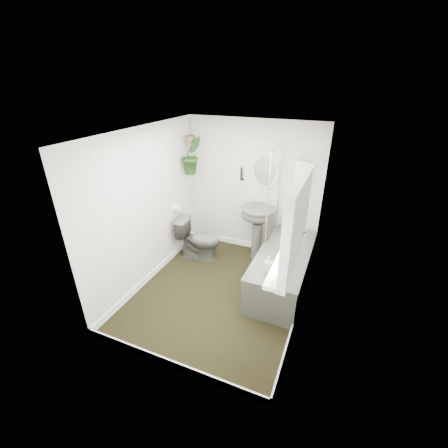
% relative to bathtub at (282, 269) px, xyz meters
% --- Properties ---
extents(floor, '(2.30, 2.80, 0.02)m').
position_rel_bathtub_xyz_m(floor, '(-0.80, -0.50, -0.30)').
color(floor, '#2D2A12').
rests_on(floor, ground).
extents(ceiling, '(2.30, 2.80, 0.02)m').
position_rel_bathtub_xyz_m(ceiling, '(-0.80, -0.50, 2.02)').
color(ceiling, white).
rests_on(ceiling, ground).
extents(wall_back, '(2.30, 0.02, 2.30)m').
position_rel_bathtub_xyz_m(wall_back, '(-0.80, 0.91, 0.86)').
color(wall_back, silver).
rests_on(wall_back, ground).
extents(wall_front, '(2.30, 0.02, 2.30)m').
position_rel_bathtub_xyz_m(wall_front, '(-0.80, -1.91, 0.86)').
color(wall_front, silver).
rests_on(wall_front, ground).
extents(wall_left, '(0.02, 2.80, 2.30)m').
position_rel_bathtub_xyz_m(wall_left, '(-1.96, -0.50, 0.86)').
color(wall_left, silver).
rests_on(wall_left, ground).
extents(wall_right, '(0.02, 2.80, 2.30)m').
position_rel_bathtub_xyz_m(wall_right, '(0.36, -0.50, 0.86)').
color(wall_right, silver).
rests_on(wall_right, ground).
extents(skirting, '(2.30, 2.80, 0.10)m').
position_rel_bathtub_xyz_m(skirting, '(-0.80, -0.50, -0.24)').
color(skirting, white).
rests_on(skirting, floor).
extents(bathtub, '(0.72, 1.72, 0.58)m').
position_rel_bathtub_xyz_m(bathtub, '(0.00, 0.00, 0.00)').
color(bathtub, '#474940').
rests_on(bathtub, floor).
extents(bath_screen, '(0.04, 0.72, 1.40)m').
position_rel_bathtub_xyz_m(bath_screen, '(-0.33, 0.49, 0.99)').
color(bath_screen, silver).
rests_on(bath_screen, bathtub).
extents(shower_box, '(0.20, 0.10, 0.35)m').
position_rel_bathtub_xyz_m(shower_box, '(0.00, 0.84, 1.26)').
color(shower_box, white).
rests_on(shower_box, wall_back).
extents(oval_mirror, '(0.46, 0.03, 0.62)m').
position_rel_bathtub_xyz_m(oval_mirror, '(-0.59, 0.87, 1.21)').
color(oval_mirror, beige).
rests_on(oval_mirror, wall_back).
extents(wall_sconce, '(0.04, 0.04, 0.22)m').
position_rel_bathtub_xyz_m(wall_sconce, '(-0.99, 0.86, 1.11)').
color(wall_sconce, black).
rests_on(wall_sconce, wall_back).
extents(toilet_roll_holder, '(0.11, 0.11, 0.11)m').
position_rel_bathtub_xyz_m(toilet_roll_holder, '(-1.90, 0.20, 0.61)').
color(toilet_roll_holder, white).
rests_on(toilet_roll_holder, wall_left).
extents(window_recess, '(0.08, 1.00, 0.90)m').
position_rel_bathtub_xyz_m(window_recess, '(0.29, -1.20, 1.36)').
color(window_recess, white).
rests_on(window_recess, wall_right).
extents(window_sill, '(0.18, 1.00, 0.04)m').
position_rel_bathtub_xyz_m(window_sill, '(0.22, -1.20, 0.94)').
color(window_sill, white).
rests_on(window_sill, wall_right).
extents(window_blinds, '(0.01, 0.86, 0.76)m').
position_rel_bathtub_xyz_m(window_blinds, '(0.24, -1.20, 1.36)').
color(window_blinds, white).
rests_on(window_blinds, wall_right).
extents(toilet, '(0.77, 0.51, 0.74)m').
position_rel_bathtub_xyz_m(toilet, '(-1.50, 0.22, 0.08)').
color(toilet, '#474940').
rests_on(toilet, floor).
extents(pedestal_sink, '(0.65, 0.58, 0.95)m').
position_rel_bathtub_xyz_m(pedestal_sink, '(-0.59, 0.60, 0.18)').
color(pedestal_sink, '#474940').
rests_on(pedestal_sink, floor).
extents(sill_plant, '(0.23, 0.21, 0.23)m').
position_rel_bathtub_xyz_m(sill_plant, '(0.25, -0.90, 1.08)').
color(sill_plant, black).
rests_on(sill_plant, window_sill).
extents(hanging_plant, '(0.43, 0.44, 0.62)m').
position_rel_bathtub_xyz_m(hanging_plant, '(-1.77, 0.57, 1.42)').
color(hanging_plant, black).
rests_on(hanging_plant, ceiling).
extents(soap_bottle, '(0.11, 0.11, 0.21)m').
position_rel_bathtub_xyz_m(soap_bottle, '(-0.10, -0.53, 0.40)').
color(soap_bottle, black).
rests_on(soap_bottle, bathtub).
extents(hanging_pot, '(0.16, 0.16, 0.12)m').
position_rel_bathtub_xyz_m(hanging_pot, '(-1.77, 0.57, 1.67)').
color(hanging_pot, brown).
rests_on(hanging_pot, ceiling).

